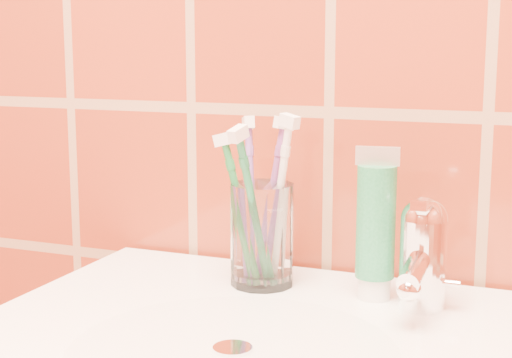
% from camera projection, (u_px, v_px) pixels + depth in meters
% --- Properties ---
extents(glass_tumbler, '(0.09, 0.09, 0.12)m').
position_uv_depth(glass_tumbler, '(262.00, 235.00, 0.89)').
color(glass_tumbler, white).
rests_on(glass_tumbler, pedestal_sink).
extents(toothpaste_tube, '(0.05, 0.04, 0.17)m').
position_uv_depth(toothpaste_tube, '(376.00, 228.00, 0.84)').
color(toothpaste_tube, white).
rests_on(toothpaste_tube, pedestal_sink).
extents(faucet, '(0.05, 0.11, 0.12)m').
position_uv_depth(faucet, '(422.00, 250.00, 0.81)').
color(faucet, white).
rests_on(faucet, pedestal_sink).
extents(toothbrush_0, '(0.09, 0.08, 0.21)m').
position_uv_depth(toothbrush_0, '(279.00, 202.00, 0.88)').
color(toothbrush_0, white).
rests_on(toothbrush_0, glass_tumbler).
extents(toothbrush_1, '(0.09, 0.10, 0.20)m').
position_uv_depth(toothbrush_1, '(271.00, 201.00, 0.90)').
color(toothbrush_1, '#7A408A').
rests_on(toothbrush_1, glass_tumbler).
extents(toothbrush_2, '(0.07, 0.07, 0.18)m').
position_uv_depth(toothbrush_2, '(242.00, 211.00, 0.89)').
color(toothbrush_2, '#1F7537').
rests_on(toothbrush_2, glass_tumbler).
extents(toothbrush_3, '(0.09, 0.11, 0.20)m').
position_uv_depth(toothbrush_3, '(251.00, 201.00, 0.90)').
color(toothbrush_3, '#794BA1').
rests_on(toothbrush_3, glass_tumbler).
extents(toothbrush_4, '(0.07, 0.14, 0.21)m').
position_uv_depth(toothbrush_4, '(254.00, 210.00, 0.86)').
color(toothbrush_4, '#1E7343').
rests_on(toothbrush_4, glass_tumbler).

